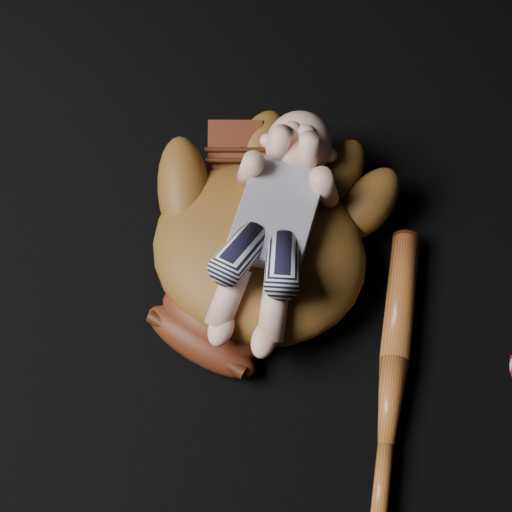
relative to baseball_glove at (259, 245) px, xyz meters
name	(u,v)px	position (x,y,z in m)	size (l,w,h in m)	color
baseball_glove	(259,245)	(0.00, 0.00, 0.00)	(0.42, 0.48, 0.15)	brown
newborn_baby	(272,228)	(0.02, 0.00, 0.06)	(0.18, 0.39, 0.16)	#E9AC96
baseball_bat	(393,377)	(0.27, -0.08, -0.05)	(0.04, 0.48, 0.04)	#AA5520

